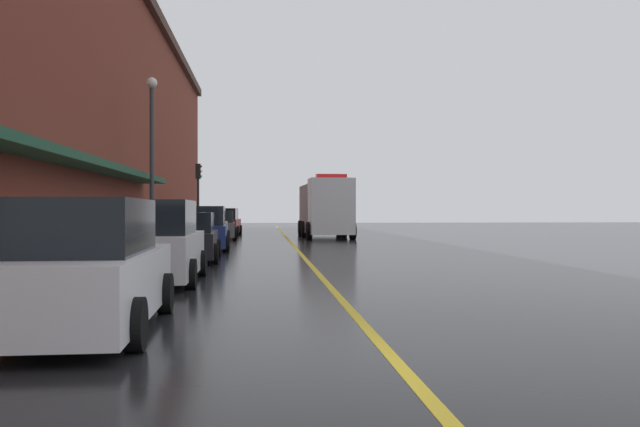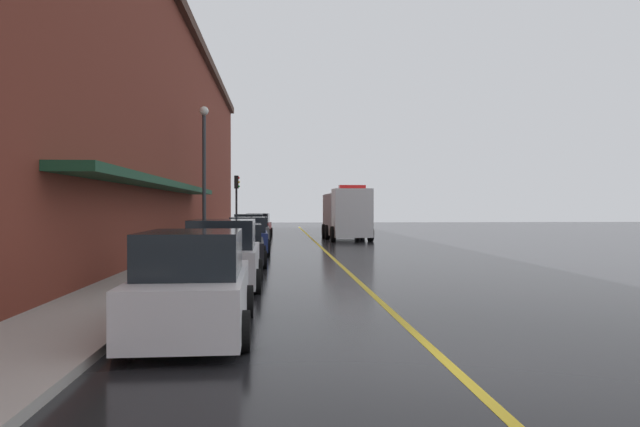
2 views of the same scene
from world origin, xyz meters
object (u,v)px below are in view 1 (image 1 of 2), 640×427
at_px(parked_car_2, 188,238).
at_px(street_lamp_left, 152,143).
at_px(traffic_light_near, 198,185).
at_px(parked_car_5, 218,226).
at_px(parking_meter_0, 138,229).
at_px(box_truck, 325,209).
at_px(parking_meter_1, 195,220).
at_px(parked_car_1, 154,244).
at_px(parked_car_3, 203,231).
at_px(parked_car_6, 225,223).
at_px(parking_meter_2, 27,246).
at_px(parked_car_4, 209,227).
at_px(parked_car_0, 84,270).

relative_size(parked_car_2, street_lamp_left, 0.71).
bearing_deg(parked_car_2, traffic_light_near, 2.35).
height_order(parked_car_5, parking_meter_0, parked_car_5).
distance_m(box_truck, parking_meter_1, 7.70).
bearing_deg(parked_car_1, parked_car_3, -0.93).
bearing_deg(parking_meter_0, parked_car_2, 20.41).
distance_m(parked_car_3, parking_meter_1, 12.14).
xyz_separation_m(parked_car_1, parking_meter_1, (-1.44, 24.19, 0.19)).
height_order(box_truck, parking_meter_0, box_truck).
bearing_deg(traffic_light_near, parked_car_2, -85.65).
distance_m(parked_car_5, parking_meter_0, 16.83).
relative_size(parked_car_5, parking_meter_1, 3.47).
xyz_separation_m(street_lamp_left, traffic_light_near, (0.66, 12.99, -1.24)).
bearing_deg(parked_car_1, parking_meter_0, 12.85).
relative_size(parked_car_1, parked_car_2, 0.97).
distance_m(parked_car_6, street_lamp_left, 16.88).
xyz_separation_m(parking_meter_1, street_lamp_left, (-0.60, -11.83, 3.34)).
distance_m(box_truck, parking_meter_2, 29.58).
xyz_separation_m(parked_car_3, parked_car_4, (-0.19, 5.19, 0.04)).
bearing_deg(parking_meter_0, parked_car_5, 85.13).
distance_m(parked_car_1, parking_meter_0, 6.17).
xyz_separation_m(parked_car_6, street_lamp_left, (-2.07, -16.37, 3.57)).
bearing_deg(parking_meter_2, parking_meter_0, 90.00).
distance_m(parked_car_6, parking_meter_1, 4.77).
relative_size(parking_meter_0, parking_meter_1, 1.00).
bearing_deg(street_lamp_left, traffic_light_near, 87.08).
height_order(parked_car_4, traffic_light_near, traffic_light_near).
bearing_deg(parked_car_1, parked_car_4, -0.21).
bearing_deg(parked_car_3, parked_car_1, 177.56).
bearing_deg(parked_car_0, parking_meter_0, 5.43).
distance_m(parking_meter_0, street_lamp_left, 7.20).
bearing_deg(parked_car_0, parked_car_1, -1.10).
height_order(parking_meter_0, traffic_light_near, traffic_light_near).
height_order(parked_car_6, parking_meter_2, parked_car_6).
distance_m(parked_car_0, parking_meter_2, 2.60).
bearing_deg(parking_meter_1, parked_car_0, -87.22).
relative_size(parked_car_4, parked_car_5, 0.91).
bearing_deg(street_lamp_left, parked_car_3, -5.76).
xyz_separation_m(parked_car_1, parking_meter_2, (-1.44, -4.10, 0.19)).
bearing_deg(street_lamp_left, parking_meter_1, 87.10).
relative_size(parked_car_2, parking_meter_2, 3.71).
height_order(parked_car_3, parked_car_5, parked_car_3).
xyz_separation_m(parked_car_4, parking_meter_2, (-1.31, -21.43, 0.20)).
bearing_deg(parking_meter_1, parked_car_6, 72.05).
bearing_deg(parked_car_6, box_truck, -122.57).
xyz_separation_m(parked_car_3, traffic_light_near, (-1.44, 13.20, 2.34)).
relative_size(parked_car_4, parking_meter_0, 3.14).
bearing_deg(parked_car_3, parking_meter_1, 4.94).
xyz_separation_m(parked_car_5, traffic_light_near, (-1.37, 2.58, 2.40)).
relative_size(parked_car_0, parking_meter_2, 3.63).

